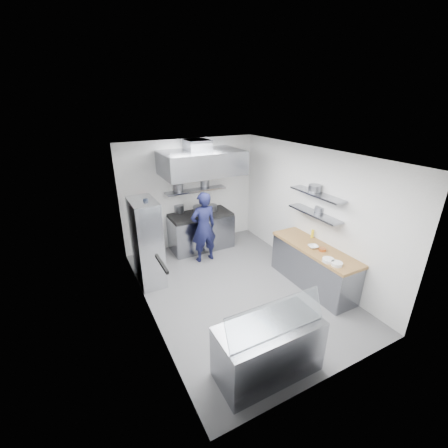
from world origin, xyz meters
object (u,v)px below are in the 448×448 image
wire_rack (147,243)px  chef (204,227)px  display_case (268,349)px  gas_range (201,232)px

wire_rack → chef: bearing=11.8°
wire_rack → display_case: 3.30m
display_case → wire_rack: bearing=105.6°
chef → gas_range: bearing=-108.5°
chef → display_case: chef is taller
display_case → gas_range: bearing=79.6°
chef → wire_rack: 1.45m
gas_range → wire_rack: size_ratio=0.86×
gas_range → wire_rack: (-1.63, -0.95, 0.48)m
gas_range → display_case: (-0.75, -4.10, -0.03)m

